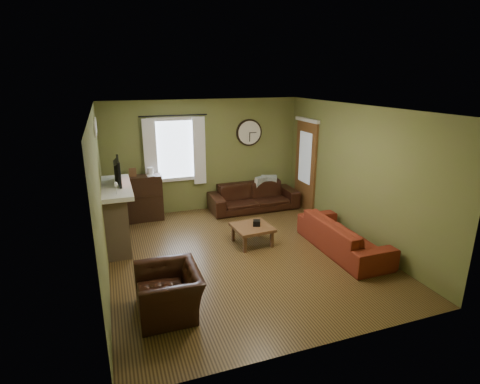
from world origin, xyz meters
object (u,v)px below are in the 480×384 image
object	(u,v)px
coffee_table	(252,235)
sofa_brown	(253,197)
armchair	(169,292)
bookshelf	(143,198)
sofa_red	(343,236)

from	to	relation	value
coffee_table	sofa_brown	bearing A→B (deg)	67.74
armchair	bookshelf	bearing A→B (deg)	-179.88
sofa_brown	sofa_red	xyz separation A→B (m)	(0.72, -2.66, -0.01)
sofa_brown	sofa_red	world-z (taller)	sofa_brown
sofa_brown	coffee_table	bearing A→B (deg)	-112.26
armchair	coffee_table	size ratio (longest dim) A/B	1.37
bookshelf	sofa_red	size ratio (longest dim) A/B	0.50
sofa_red	coffee_table	distance (m)	1.68
sofa_red	coffee_table	bearing A→B (deg)	60.80
bookshelf	sofa_red	bearing A→B (deg)	-40.34
bookshelf	sofa_brown	bearing A→B (deg)	-3.16
sofa_red	bookshelf	bearing A→B (deg)	49.66
sofa_brown	coffee_table	distance (m)	1.99
bookshelf	armchair	xyz separation A→B (m)	(-0.02, -3.62, -0.20)
sofa_brown	sofa_red	size ratio (longest dim) A/B	1.04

